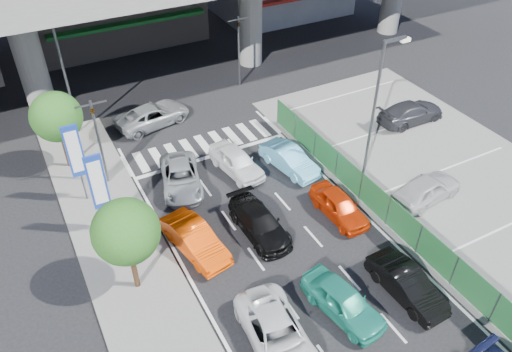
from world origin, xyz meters
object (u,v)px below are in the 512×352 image
tree_far (56,117)px  taxi_teal_mid (343,301)px  tree_near (126,232)px  sedan_white_front_mid (236,161)px  sedan_black_mid (259,223)px  hatch_black_mid_right (407,284)px  parked_sedan_dgrey (411,112)px  wagon_silver_front_left (181,177)px  signboard_near (98,185)px  street_lamp_right (378,99)px  taxi_orange_left (195,240)px  signboard_far (75,154)px  crossing_wagon_silver (153,115)px  kei_truck_front_right (289,159)px  sedan_white_mid_left (277,334)px  taxi_orange_right (339,206)px  traffic_light_right (238,34)px  parked_sedan_white (427,189)px  traffic_light_left (95,122)px

tree_far → taxi_teal_mid: 17.94m
tree_near → sedan_white_front_mid: tree_near is taller
sedan_black_mid → taxi_teal_mid: bearing=-83.5°
hatch_black_mid_right → parked_sedan_dgrey: parked_sedan_dgrey is taller
tree_near → sedan_white_front_mid: 9.82m
sedan_black_mid → wagon_silver_front_left: size_ratio=0.96×
signboard_near → taxi_teal_mid: 12.14m
street_lamp_right → taxi_orange_left: bearing=-174.2°
signboard_near → tree_far: tree_far is taller
signboard_far → signboard_near: bearing=-82.4°
sedan_white_front_mid → parked_sedan_dgrey: size_ratio=0.86×
street_lamp_right → taxi_orange_left: (-11.04, -1.12, -4.08)m
crossing_wagon_silver → tree_near: bearing=146.4°
taxi_teal_mid → kei_truck_front_right: 10.19m
taxi_teal_mid → sedan_black_mid: bearing=87.5°
tree_far → crossing_wagon_silver: size_ratio=0.98×
taxi_orange_left → sedan_white_front_mid: 6.49m
sedan_white_mid_left → taxi_orange_right: 8.35m
street_lamp_right → signboard_near: 14.61m
taxi_orange_left → sedan_white_front_mid: same height
traffic_light_right → kei_truck_front_right: size_ratio=1.30×
tree_far → sedan_white_front_mid: bearing=-30.3°
sedan_black_mid → sedan_white_front_mid: 5.18m
taxi_orange_right → crossing_wagon_silver: bearing=111.9°
sedan_black_mid → parked_sedan_dgrey: 14.42m
taxi_teal_mid → taxi_orange_right: bearing=45.7°
tree_near → tree_far: size_ratio=1.00×
taxi_teal_mid → kei_truck_front_right: (3.21, 9.68, -0.02)m
wagon_silver_front_left → sedan_white_front_mid: bearing=11.8°
taxi_orange_left → kei_truck_front_right: size_ratio=1.05×
kei_truck_front_right → parked_sedan_white: parked_sedan_white is taller
taxi_teal_mid → taxi_orange_right: size_ratio=1.06×
traffic_light_left → kei_truck_front_right: bearing=-20.8°
street_lamp_right → signboard_far: 15.69m
taxi_orange_left → parked_sedan_dgrey: (16.96, 4.15, 0.05)m
signboard_near → kei_truck_front_right: 10.89m
taxi_teal_mid → kei_truck_front_right: size_ratio=1.00×
traffic_light_right → taxi_orange_left: size_ratio=1.24×
taxi_orange_left → kei_truck_front_right: 8.07m
sedan_white_mid_left → kei_truck_front_right: bearing=62.3°
traffic_light_right → parked_sedan_white: bearing=-80.2°
traffic_light_left → sedan_black_mid: size_ratio=1.20×
street_lamp_right → sedan_white_front_mid: 8.51m
signboard_far → parked_sedan_white: size_ratio=1.12×
taxi_orange_right → parked_sedan_white: parked_sedan_white is taller
sedan_white_front_mid → taxi_orange_right: bearing=-71.7°
sedan_black_mid → tree_far: bearing=124.6°
traffic_light_left → wagon_silver_front_left: traffic_light_left is taller
parked_sedan_dgrey → sedan_white_front_mid: bearing=87.2°
street_lamp_right → parked_sedan_dgrey: 7.78m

